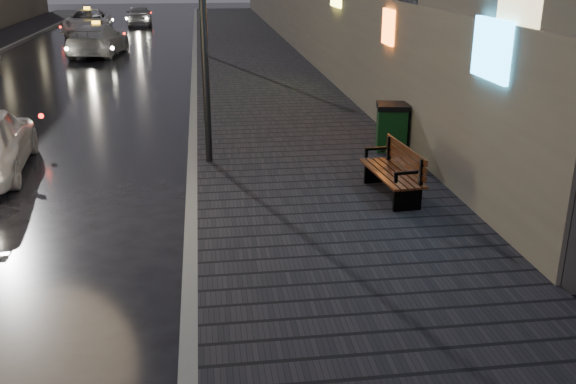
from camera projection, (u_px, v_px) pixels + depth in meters
name	position (u px, v px, depth m)	size (l,w,h in m)	color
ground	(60.00, 331.00, 7.46)	(120.00, 120.00, 0.00)	black
sidewalk	(251.00, 58.00, 27.49)	(4.60, 58.00, 0.15)	black
curb	(195.00, 59.00, 27.19)	(0.20, 58.00, 0.15)	slate
bench	(396.00, 171.00, 11.16)	(0.75, 1.79, 0.89)	black
trash_bin	(392.00, 126.00, 13.87)	(0.78, 0.78, 1.02)	black
taxi_mid	(98.00, 40.00, 28.61)	(1.92, 4.73, 1.37)	silver
taxi_far	(88.00, 22.00, 36.43)	(2.36, 5.11, 1.42)	silver
car_far	(139.00, 15.00, 41.55)	(1.55, 3.84, 1.31)	#9E9FA6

